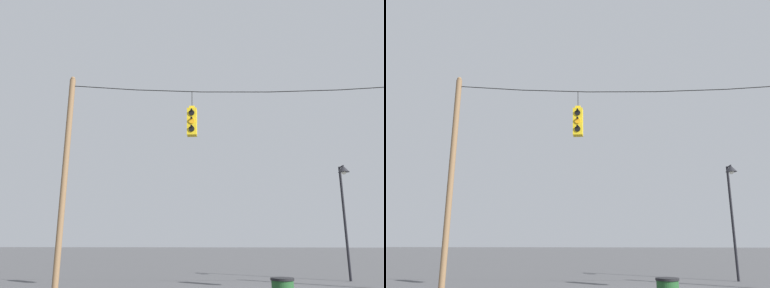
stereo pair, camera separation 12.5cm
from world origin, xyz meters
The scene contains 4 objects.
utility_pole_left centered at (-8.55, 0.19, 3.91)m, with size 0.21×0.21×7.84m.
span_wire centered at (0.00, 0.19, 7.14)m, with size 17.10×0.03×0.51m.
traffic_light_near_left_pole centered at (-4.01, 0.19, 5.92)m, with size 0.34×0.58×1.67m.
street_lamp centered at (2.84, 5.83, 4.06)m, with size 0.52×0.90×5.34m.
Camera 1 is at (-3.02, -12.53, 1.79)m, focal length 35.00 mm.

